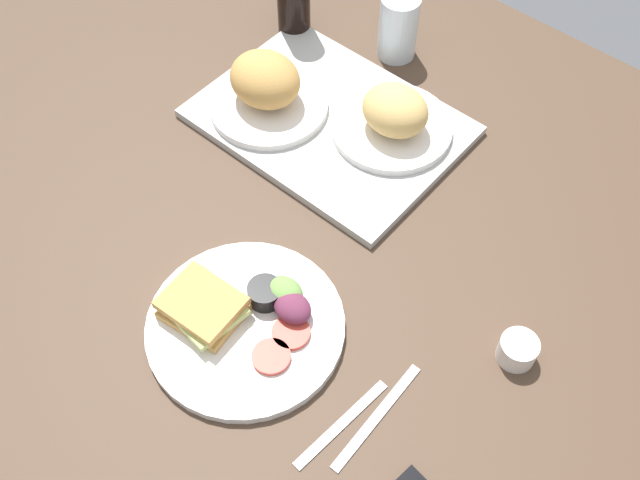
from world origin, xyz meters
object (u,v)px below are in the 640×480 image
at_px(plate_with_salad, 244,319).
at_px(drinking_glass, 398,27).
at_px(serving_tray, 329,122).
at_px(knife, 377,416).
at_px(fork, 341,424).
at_px(bread_plate_near, 266,88).
at_px(bread_plate_far, 394,117).
at_px(espresso_cup, 517,350).

distance_m(plate_with_salad, drinking_glass, 0.65).
bearing_deg(serving_tray, knife, -42.80).
xyz_separation_m(plate_with_salad, fork, (0.21, -0.02, -0.01)).
xyz_separation_m(bread_plate_near, knife, (0.51, -0.33, -0.06)).
bearing_deg(plate_with_salad, bread_plate_far, 98.45).
bearing_deg(plate_with_salad, fork, -6.66).
bearing_deg(plate_with_salad, bread_plate_near, 128.63).
bearing_deg(bread_plate_far, bread_plate_near, -155.56).
relative_size(fork, knife, 0.89).
relative_size(serving_tray, drinking_glass, 3.55).
distance_m(espresso_cup, knife, 0.22).
bearing_deg(bread_plate_near, bread_plate_far, 24.44).
distance_m(serving_tray, bread_plate_far, 0.12).
height_order(serving_tray, drinking_glass, drinking_glass).
relative_size(bread_plate_near, knife, 1.12).
relative_size(bread_plate_near, espresso_cup, 3.81).
bearing_deg(bread_plate_far, drinking_glass, 125.60).
relative_size(drinking_glass, fork, 0.75).
relative_size(plate_with_salad, espresso_cup, 5.22).
height_order(plate_with_salad, knife, plate_with_salad).
distance_m(serving_tray, espresso_cup, 0.53).
bearing_deg(knife, espresso_cup, -26.61).
relative_size(espresso_cup, knife, 0.29).
xyz_separation_m(bread_plate_near, espresso_cup, (0.61, -0.13, -0.04)).
xyz_separation_m(plate_with_salad, espresso_cup, (0.33, 0.22, 0.00)).
bearing_deg(fork, espresso_cup, -22.11).
height_order(bread_plate_near, knife, bread_plate_near).
bearing_deg(espresso_cup, drinking_glass, 142.48).
bearing_deg(bread_plate_near, drinking_glass, 73.94).
bearing_deg(bread_plate_far, knife, -54.52).
height_order(serving_tray, bread_plate_near, bread_plate_near).
distance_m(espresso_cup, fork, 0.27).
xyz_separation_m(bread_plate_far, fork, (0.27, -0.46, -0.05)).
height_order(espresso_cup, knife, espresso_cup).
distance_m(serving_tray, knife, 0.55).
bearing_deg(drinking_glass, serving_tray, -83.42).
relative_size(bread_plate_far, drinking_glass, 1.68).
distance_m(bread_plate_far, espresso_cup, 0.45).
relative_size(bread_plate_far, fork, 1.26).
bearing_deg(drinking_glass, plate_with_salad, -72.54).
height_order(serving_tray, fork, serving_tray).
bearing_deg(bread_plate_far, fork, -59.61).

